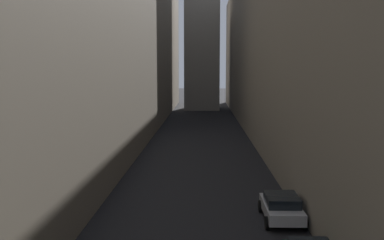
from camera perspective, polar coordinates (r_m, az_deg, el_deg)
ground_plane at (r=48.12m, az=1.07°, el=-2.71°), size 264.00×264.00×0.00m
building_block_left at (r=50.93m, az=-11.32°, el=11.75°), size 10.48×108.00×24.93m
building_block_right at (r=50.85m, az=14.57°, el=10.08°), size 12.30×108.00×22.12m
parked_car_right_far at (r=23.60m, az=11.48°, el=-10.92°), size 2.00×3.91×1.37m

